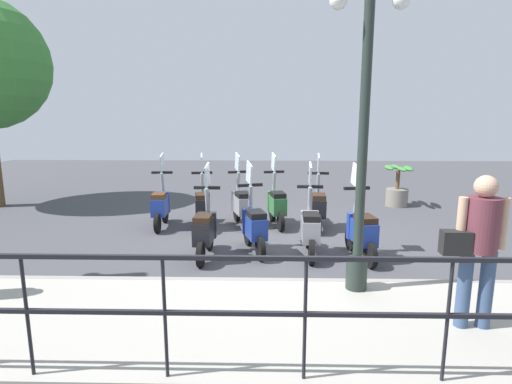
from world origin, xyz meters
TOP-DOWN VIEW (x-y plane):
  - ground_plane at (0.00, 0.00)m, footprint 28.00×28.00m
  - promenade_walkway at (-3.15, 0.00)m, footprint 2.20×20.00m
  - fence_railing at (-4.20, 0.00)m, footprint 0.04×16.03m
  - lamp_post_near at (-2.40, -0.83)m, footprint 0.26×0.90m
  - pedestrian_with_bag at (-3.32, -1.81)m, footprint 0.33×0.65m
  - potted_palm at (3.09, -3.11)m, footprint 1.06×0.66m
  - scooter_near_0 at (-0.91, -1.24)m, footprint 1.23×0.46m
  - scooter_near_1 at (-0.78, -0.42)m, footprint 1.23×0.44m
  - scooter_near_2 at (-0.64, 0.51)m, footprint 1.20×0.54m
  - scooter_near_3 at (-0.92, 1.31)m, footprint 1.23×0.44m
  - scooter_far_0 at (0.87, -0.77)m, footprint 1.23×0.44m
  - scooter_far_1 at (1.06, 0.08)m, footprint 1.22×0.48m
  - scooter_far_2 at (1.03, 0.83)m, footprint 1.20×0.55m
  - scooter_far_3 at (0.87, 1.63)m, footprint 1.23×0.46m
  - scooter_far_4 at (0.90, 2.51)m, footprint 1.23×0.44m

SIDE VIEW (x-z plane):
  - ground_plane at x=0.00m, z-range 0.00..0.00m
  - promenade_walkway at x=-3.15m, z-range 0.00..0.15m
  - potted_palm at x=3.09m, z-range -0.08..0.97m
  - scooter_near_0 at x=-0.91m, z-range -0.29..1.25m
  - scooter_near_1 at x=-0.78m, z-range -0.29..1.25m
  - scooter_near_2 at x=-0.64m, z-range -0.29..1.25m
  - scooter_near_3 at x=-0.92m, z-range -0.29..1.25m
  - scooter_far_0 at x=0.87m, z-range -0.29..1.25m
  - scooter_far_1 at x=1.06m, z-range -0.29..1.25m
  - scooter_far_2 at x=1.03m, z-range -0.29..1.25m
  - scooter_far_3 at x=0.87m, z-range -0.29..1.25m
  - scooter_far_4 at x=0.90m, z-range -0.29..1.25m
  - fence_railing at x=-4.20m, z-range 0.36..1.42m
  - pedestrian_with_bag at x=-3.32m, z-range 0.28..1.87m
  - lamp_post_near at x=-2.40m, z-range -0.09..3.84m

